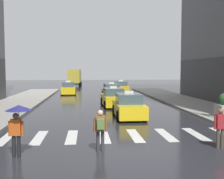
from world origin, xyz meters
The scene contains 11 objects.
ground_plane centered at (0.00, 0.00, 0.00)m, with size 160.00×160.00×0.00m, color #26262B.
crosswalk_markings centered at (0.00, 3.00, 0.00)m, with size 11.30×2.80×0.01m.
taxi_lead centered at (1.26, 8.24, 0.72)m, with size 1.95×4.55×1.80m.
taxi_second centered at (0.76, 14.02, 0.72)m, with size 2.08×4.61×1.80m.
taxi_third centered at (1.29, 21.65, 0.72)m, with size 2.10×4.62×1.80m.
taxi_fourth centered at (-4.01, 26.76, 0.72)m, with size 2.10×4.62×1.80m.
taxi_fifth centered at (3.32, 28.83, 0.72)m, with size 1.93×4.54×1.80m.
box_truck centered at (-3.82, 43.38, 1.85)m, with size 2.50×7.61×3.35m.
pedestrian_with_umbrella centered at (-4.11, 0.07, 1.52)m, with size 0.96×0.96×1.94m.
pedestrian_with_backpack centered at (-1.07, 0.46, 0.97)m, with size 0.55×0.43×1.65m.
pedestrian_with_handbag centered at (3.87, 0.48, 0.93)m, with size 0.60×0.24×1.65m.
Camera 1 is at (-1.60, -10.12, 3.21)m, focal length 43.93 mm.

